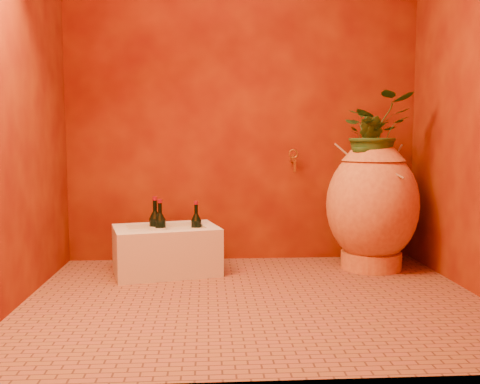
{
  "coord_description": "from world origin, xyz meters",
  "views": [
    {
      "loc": [
        -0.26,
        -2.85,
        0.87
      ],
      "look_at": [
        -0.06,
        0.35,
        0.56
      ],
      "focal_mm": 40.0,
      "sensor_mm": 36.0,
      "label": 1
    }
  ],
  "objects": [
    {
      "name": "wine_bottle_b",
      "position": [
        -0.57,
        0.64,
        0.28
      ],
      "size": [
        0.08,
        0.08,
        0.31
      ],
      "color": "black",
      "rests_on": "stone_basin"
    },
    {
      "name": "wine_bottle_c",
      "position": [
        -0.33,
        0.68,
        0.27
      ],
      "size": [
        0.07,
        0.07,
        0.29
      ],
      "color": "black",
      "rests_on": "stone_basin"
    },
    {
      "name": "wine_bottle_a",
      "position": [
        -0.6,
        0.66,
        0.29
      ],
      "size": [
        0.08,
        0.08,
        0.33
      ],
      "color": "black",
      "rests_on": "stone_basin"
    },
    {
      "name": "amphora",
      "position": [
        0.85,
        0.65,
        0.44
      ],
      "size": [
        0.63,
        0.63,
        0.88
      ],
      "rotation": [
        0.0,
        0.0,
        -0.02
      ],
      "color": "#DC8E3E",
      "rests_on": "floor"
    },
    {
      "name": "stone_basin",
      "position": [
        -0.53,
        0.61,
        0.15
      ],
      "size": [
        0.75,
        0.6,
        0.31
      ],
      "rotation": [
        0.0,
        0.0,
        0.24
      ],
      "color": "beige",
      "rests_on": "floor"
    },
    {
      "name": "wall_tap",
      "position": [
        0.36,
        0.92,
        0.73
      ],
      "size": [
        0.07,
        0.15,
        0.16
      ],
      "color": "#A57526",
      "rests_on": "wall_back"
    },
    {
      "name": "plant_main",
      "position": [
        0.86,
        0.66,
        0.92
      ],
      "size": [
        0.53,
        0.48,
        0.52
      ],
      "primitive_type": "imported",
      "rotation": [
        0.0,
        0.0,
        0.19
      ],
      "color": "#254D1B",
      "rests_on": "amphora"
    },
    {
      "name": "plant_side",
      "position": [
        0.79,
        0.59,
        0.84
      ],
      "size": [
        0.25,
        0.24,
        0.36
      ],
      "primitive_type": "imported",
      "rotation": [
        0.0,
        0.0,
        -0.55
      ],
      "color": "#254D1B",
      "rests_on": "amphora"
    },
    {
      "name": "wall_left",
      "position": [
        -1.25,
        0.0,
        1.25
      ],
      "size": [
        0.02,
        2.0,
        2.5
      ],
      "primitive_type": "cube",
      "color": "#5B0A05",
      "rests_on": "ground"
    },
    {
      "name": "wall_back",
      "position": [
        0.0,
        1.0,
        1.25
      ],
      "size": [
        2.5,
        0.02,
        2.5
      ],
      "primitive_type": "cube",
      "color": "#5B0A05",
      "rests_on": "ground"
    },
    {
      "name": "floor",
      "position": [
        0.0,
        0.0,
        0.0
      ],
      "size": [
        2.5,
        2.5,
        0.0
      ],
      "primitive_type": "plane",
      "color": "brown",
      "rests_on": "ground"
    }
  ]
}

